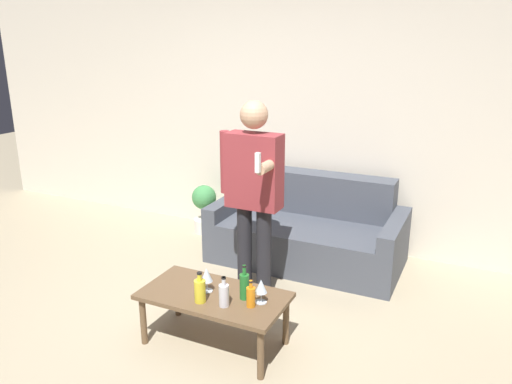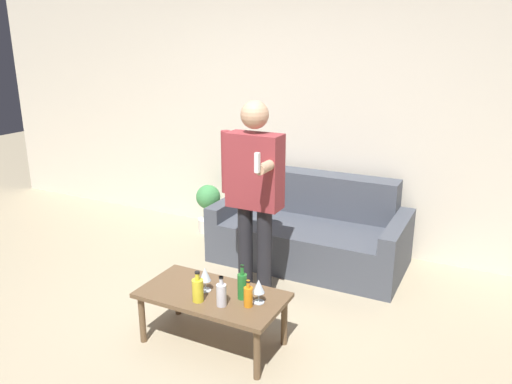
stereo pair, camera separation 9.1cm
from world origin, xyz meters
The scene contains 12 objects.
ground_plane centered at (0.00, 0.00, 0.00)m, with size 16.00×16.00×0.00m, color tan.
wall_back centered at (0.00, 2.30, 1.35)m, with size 8.00×0.06×2.70m.
couch centered at (0.37, 1.82, 0.28)m, with size 1.74×0.88×0.79m.
coffee_table centered at (0.27, 0.22, 0.34)m, with size 0.98×0.51×0.38m.
bottle_orange centered at (0.40, 0.11, 0.46)m, with size 0.07×0.07×0.20m.
bottle_green centered at (0.48, 0.25, 0.47)m, with size 0.06×0.06×0.24m.
bottle_dark centered at (0.24, 0.09, 0.46)m, with size 0.07×0.07×0.21m.
bottle_yellow centered at (0.56, 0.18, 0.45)m, with size 0.06×0.06×0.18m.
wine_glass_near centered at (0.21, 0.24, 0.50)m, with size 0.08×0.08×0.17m.
wine_glass_far centered at (0.60, 0.25, 0.49)m, with size 0.08×0.08×0.16m.
person_standing_front centered at (0.22, 0.94, 0.93)m, with size 0.50×0.42×1.59m.
potted_plant centered at (-0.88, 2.00, 0.29)m, with size 0.26×0.26×0.52m.
Camera 2 is at (1.88, -2.32, 2.01)m, focal length 35.00 mm.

